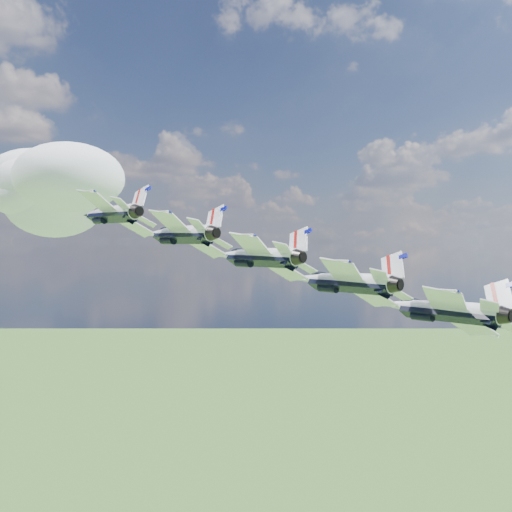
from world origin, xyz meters
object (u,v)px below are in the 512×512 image
jet_0 (109,213)px  jet_2 (256,256)px  jet_3 (342,281)px  jet_4 (439,309)px  jet_1 (179,234)px

jet_0 → jet_2: size_ratio=1.00×
jet_0 → jet_3: bearing=-63.6°
jet_3 → jet_4: size_ratio=1.00×
jet_1 → jet_2: 12.15m
jet_4 → jet_1: bearing=116.4°
jet_1 → jet_2: jet_1 is taller
jet_0 → jet_1: size_ratio=1.00×
jet_2 → jet_4: jet_2 is taller
jet_1 → jet_0: bearing=116.4°
jet_4 → jet_0: bearing=116.4°
jet_0 → jet_3: jet_0 is taller
jet_3 → jet_4: bearing=-63.6°
jet_2 → jet_3: size_ratio=1.00×
jet_3 → jet_4: (6.85, -9.56, -3.07)m
jet_1 → jet_3: 24.31m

